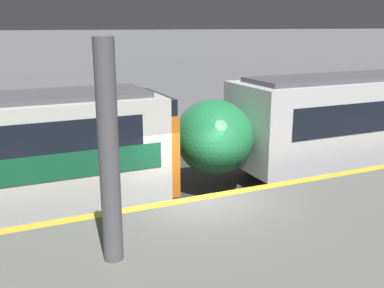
{
  "coord_description": "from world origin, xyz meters",
  "views": [
    {
      "loc": [
        -4.65,
        -9.67,
        5.28
      ],
      "look_at": [
        0.16,
        0.99,
        2.16
      ],
      "focal_mm": 42.0,
      "sensor_mm": 36.0,
      "label": 1
    }
  ],
  "objects": [
    {
      "name": "ground_plane",
      "position": [
        0.0,
        0.0,
        0.0
      ],
      "size": [
        120.0,
        120.0,
        0.0
      ],
      "primitive_type": "plane",
      "color": "#33302D"
    },
    {
      "name": "platform",
      "position": [
        0.0,
        -2.58,
        0.53
      ],
      "size": [
        40.0,
        5.16,
        1.08
      ],
      "color": "slate",
      "rests_on": "ground"
    },
    {
      "name": "station_rear_barrier",
      "position": [
        0.0,
        6.94,
        2.55
      ],
      "size": [
        50.0,
        0.15,
        5.1
      ],
      "color": "gray",
      "rests_on": "ground"
    },
    {
      "name": "support_pillar_near",
      "position": [
        -2.88,
        -2.22,
        3.08
      ],
      "size": [
        0.36,
        0.36,
        4.03
      ],
      "color": "#56565B",
      "rests_on": "platform"
    }
  ]
}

